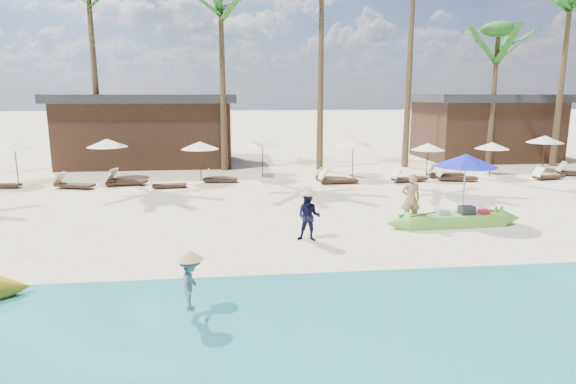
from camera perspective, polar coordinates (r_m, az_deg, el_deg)
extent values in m
plane|color=#FFE9BC|center=(14.45, 5.12, -5.89)|extent=(240.00, 240.00, 0.00)
cube|color=tan|center=(9.94, 11.04, -14.40)|extent=(240.00, 4.50, 0.01)
cube|color=#6BC53C|center=(16.89, 19.09, -3.22)|extent=(3.36, 0.83, 0.40)
cube|color=white|center=(16.88, 19.10, -3.15)|extent=(2.89, 0.61, 0.18)
cube|color=#262628|center=(17.02, 20.41, -2.18)|extent=(0.49, 0.39, 0.37)
cube|color=silver|center=(16.68, 17.79, -2.40)|extent=(0.38, 0.33, 0.29)
cube|color=red|center=(17.28, 22.16, -2.35)|extent=(0.33, 0.28, 0.23)
cylinder|color=red|center=(16.44, 15.79, -2.84)|extent=(0.23, 0.23, 0.09)
cylinder|color=#262628|center=(16.24, 15.10, -3.00)|extent=(0.21, 0.21, 0.08)
sphere|color=tan|center=(16.15, 14.01, -2.83)|extent=(0.19, 0.19, 0.19)
cylinder|color=gold|center=(17.67, 23.40, -2.22)|extent=(0.15, 0.15, 0.19)
cylinder|color=gold|center=(17.78, 23.97, -2.19)|extent=(0.15, 0.15, 0.19)
imported|color=tan|center=(16.54, 14.35, -0.83)|extent=(0.68, 0.48, 1.75)
imported|color=black|center=(14.32, 2.48, -2.93)|extent=(0.86, 0.76, 1.48)
imported|color=gray|center=(9.64, -11.47, -10.55)|extent=(0.46, 0.73, 1.09)
cylinder|color=#99999E|center=(17.78, 20.13, 0.47)|extent=(0.05, 0.05, 2.24)
cone|color=#141DBC|center=(17.63, 20.35, 3.55)|extent=(2.14, 2.14, 0.44)
cylinder|color=#3A2718|center=(26.95, -29.51, 3.02)|extent=(0.05, 0.05, 2.06)
cone|color=white|center=(26.86, -29.70, 4.89)|extent=(2.06, 2.06, 0.41)
cube|color=#3A2718|center=(26.13, -30.71, 0.70)|extent=(1.63, 0.74, 0.11)
cylinder|color=#3A2718|center=(26.12, -20.51, 3.55)|extent=(0.05, 0.05, 2.04)
cone|color=white|center=(26.02, -20.65, 5.46)|extent=(2.04, 2.04, 0.41)
cube|color=#3A2718|center=(24.46, -23.96, 0.74)|extent=(1.91, 1.13, 0.13)
cube|color=white|center=(24.88, -25.53, 1.53)|extent=(0.57, 0.69, 0.53)
cube|color=#3A2718|center=(24.35, -18.96, 1.02)|extent=(1.66, 0.81, 0.11)
cube|color=white|center=(24.33, -20.65, 1.57)|extent=(0.45, 0.57, 0.46)
cylinder|color=#3A2718|center=(24.67, -10.33, 3.54)|extent=(0.05, 0.05, 1.93)
cone|color=white|center=(24.57, -10.40, 5.46)|extent=(1.93, 1.93, 0.39)
cube|color=#3A2718|center=(24.61, -18.48, 1.22)|extent=(1.98, 1.21, 0.13)
cube|color=white|center=(25.00, -20.15, 2.04)|extent=(0.60, 0.72, 0.55)
cube|color=#3A2718|center=(23.15, -13.88, 0.79)|extent=(1.58, 0.61, 0.11)
cube|color=white|center=(23.16, -15.59, 1.39)|extent=(0.38, 0.52, 0.45)
cylinder|color=#3A2718|center=(25.39, -3.04, 4.04)|extent=(0.05, 0.05, 2.03)
cone|color=white|center=(25.30, -3.06, 6.01)|extent=(2.03, 2.03, 0.41)
cube|color=#3A2718|center=(24.15, -8.01, 1.47)|extent=(1.69, 0.64, 0.12)
cube|color=white|center=(24.18, -9.76, 2.14)|extent=(0.41, 0.56, 0.49)
cylinder|color=#3A2718|center=(25.54, 7.68, 3.96)|extent=(0.05, 0.05, 1.99)
cone|color=white|center=(25.45, 7.73, 5.87)|extent=(1.99, 1.99, 0.40)
cube|color=#3A2718|center=(24.56, 5.14, 1.68)|extent=(1.63, 1.00, 0.11)
cube|color=white|center=(24.62, 3.57, 2.38)|extent=(0.50, 0.59, 0.45)
cube|color=#3A2718|center=(23.74, 6.04, 1.38)|extent=(1.85, 0.68, 0.13)
cube|color=white|center=(23.49, 4.15, 2.11)|extent=(0.44, 0.61, 0.53)
cylinder|color=#3A2718|center=(26.08, 16.15, 3.52)|extent=(0.04, 0.04, 1.77)
cone|color=white|center=(25.99, 16.25, 5.18)|extent=(1.77, 1.77, 0.35)
cube|color=#3A2718|center=(24.82, 14.21, 1.53)|extent=(1.85, 0.91, 0.13)
cube|color=white|center=(24.37, 12.68, 2.17)|extent=(0.50, 0.64, 0.52)
cube|color=#3A2718|center=(26.63, 18.22, 1.98)|extent=(1.93, 0.80, 0.13)
cube|color=white|center=(26.33, 16.56, 2.71)|extent=(0.48, 0.65, 0.55)
cylinder|color=#3A2718|center=(27.75, 22.91, 3.52)|extent=(0.04, 0.04, 1.77)
cone|color=white|center=(27.67, 23.03, 5.08)|extent=(1.77, 1.77, 0.35)
cube|color=#3A2718|center=(25.74, 19.43, 1.59)|extent=(1.95, 0.91, 0.13)
cube|color=white|center=(25.47, 17.70, 2.35)|extent=(0.52, 0.67, 0.55)
cylinder|color=#3A2718|center=(30.51, 28.03, 3.93)|extent=(0.05, 0.05, 2.00)
cone|color=white|center=(30.43, 28.18, 5.54)|extent=(2.00, 2.00, 0.40)
cube|color=#3A2718|center=(28.18, 28.52, 1.61)|extent=(1.74, 0.88, 0.12)
cube|color=white|center=(27.61, 27.54, 2.15)|extent=(0.48, 0.61, 0.49)
cube|color=white|center=(29.90, 29.67, 2.66)|extent=(0.59, 0.70, 0.54)
cone|color=brown|center=(29.60, -21.95, 12.90)|extent=(0.40, 0.40, 10.89)
cone|color=brown|center=(27.79, -7.75, 12.91)|extent=(0.40, 0.40, 10.08)
cone|color=brown|center=(27.99, 3.90, 14.19)|extent=(0.40, 0.40, 11.26)
cone|color=brown|center=(29.80, 14.26, 15.54)|extent=(0.40, 0.40, 13.16)
cone|color=brown|center=(32.10, 23.13, 10.12)|extent=(0.40, 0.40, 8.07)
ellipsoid|color=#206018|center=(32.31, 23.72, 17.27)|extent=(2.08, 2.08, 0.88)
cone|color=brown|center=(33.40, 29.73, 11.77)|extent=(0.40, 0.40, 10.64)
cube|color=#3A2718|center=(31.52, -16.00, 6.69)|extent=(10.00, 6.00, 3.80)
cube|color=#2D2D33|center=(31.43, -16.22, 10.59)|extent=(10.80, 6.60, 0.50)
cube|color=#3A2718|center=(35.35, 22.15, 6.76)|extent=(8.00, 6.00, 3.80)
cube|color=#2D2D33|center=(35.27, 22.41, 10.24)|extent=(8.80, 6.60, 0.50)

